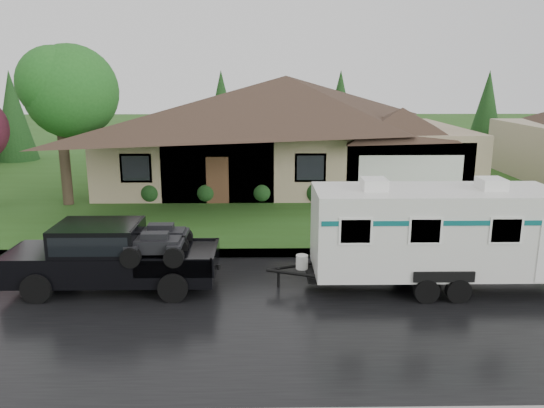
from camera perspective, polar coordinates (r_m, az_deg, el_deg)
The scene contains 9 objects.
ground at distance 15.34m, azimuth -3.96°, elevation -8.27°, with size 140.00×140.00×0.00m, color #285019.
road at distance 13.51m, azimuth -4.41°, elevation -11.39°, with size 140.00×8.00×0.01m, color black.
curb at distance 17.43m, azimuth -3.59°, elevation -5.29°, with size 140.00×0.50×0.15m, color gray.
lawn at distance 29.77m, azimuth -2.48°, elevation 2.65°, with size 140.00×26.00×0.15m, color #285019.
house_main at distance 28.18m, azimuth 2.11°, elevation 9.25°, with size 19.44×10.80×6.90m.
tree_left_green at distance 24.75m, azimuth -21.97°, elevation 10.99°, with size 4.23×4.23×7.00m.
shrub_row at distance 24.09m, azimuth 1.91°, elevation 1.45°, with size 13.60×1.00×1.00m.
pickup_truck at distance 15.13m, azimuth -17.08°, elevation -5.18°, with size 5.54×2.10×1.85m.
travel_trailer at distance 15.06m, azimuth 16.91°, elevation -2.72°, with size 6.83×2.40×3.06m.
Camera 1 is at (0.82, -14.23, 5.69)m, focal length 35.00 mm.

